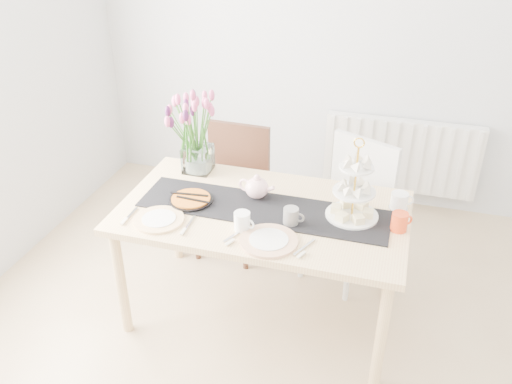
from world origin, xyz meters
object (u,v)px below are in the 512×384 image
(chair_white, at_px, (351,200))
(mug_grey, at_px, (291,216))
(cream_jug, at_px, (399,201))
(plate_left, at_px, (159,220))
(radiator, at_px, (401,156))
(dining_table, at_px, (263,221))
(plate_right, at_px, (269,241))
(chair_brown, at_px, (233,180))
(mug_white, at_px, (242,221))
(cake_stand, at_px, (353,198))
(tart_tin, at_px, (191,200))
(mug_orange, at_px, (399,222))
(tulip_vase, at_px, (196,122))
(teapot, at_px, (257,188))

(chair_white, distance_m, mug_grey, 0.77)
(cream_jug, relative_size, plate_left, 0.35)
(radiator, distance_m, dining_table, 1.71)
(plate_right, bearing_deg, chair_brown, 118.31)
(radiator, bearing_deg, mug_white, -112.84)
(cake_stand, distance_m, tart_tin, 0.91)
(chair_white, bearing_deg, plate_right, -85.35)
(mug_orange, bearing_deg, tulip_vase, 131.26)
(cake_stand, bearing_deg, tulip_vase, 164.65)
(dining_table, height_order, tart_tin, tart_tin)
(mug_orange, bearing_deg, mug_grey, 156.87)
(plate_right, bearing_deg, cream_jug, 40.43)
(cake_stand, bearing_deg, mug_orange, -12.11)
(chair_white, height_order, cake_stand, cake_stand)
(tulip_vase, height_order, teapot, tulip_vase)
(chair_brown, distance_m, mug_grey, 1.00)
(mug_white, bearing_deg, chair_white, 77.03)
(plate_left, bearing_deg, cake_stand, 18.45)
(mug_grey, bearing_deg, plate_left, -166.34)
(cake_stand, relative_size, mug_white, 4.11)
(plate_left, bearing_deg, plate_right, -2.05)
(chair_white, distance_m, teapot, 0.74)
(plate_right, bearing_deg, tulip_vase, 135.17)
(mug_grey, bearing_deg, mug_orange, 10.74)
(chair_brown, distance_m, chair_white, 0.84)
(cake_stand, relative_size, plate_left, 1.54)
(tulip_vase, bearing_deg, chair_white, 14.36)
(chair_white, bearing_deg, tulip_vase, -140.93)
(tart_tin, bearing_deg, mug_orange, 2.37)
(cake_stand, distance_m, mug_grey, 0.35)
(cake_stand, xyz_separation_m, tart_tin, (-0.90, -0.10, -0.11))
(cream_jug, bearing_deg, dining_table, -178.39)
(tulip_vase, height_order, plate_left, tulip_vase)
(chair_white, distance_m, mug_white, 0.97)
(plate_right, bearing_deg, mug_white, 156.61)
(cream_jug, bearing_deg, plate_right, -155.15)
(tulip_vase, xyz_separation_m, mug_white, (0.47, -0.56, -0.28))
(cake_stand, height_order, plate_left, cake_stand)
(cake_stand, height_order, plate_right, cake_stand)
(radiator, height_order, cake_stand, cake_stand)
(cream_jug, bearing_deg, mug_white, -165.49)
(radiator, xyz_separation_m, plate_left, (-1.20, -1.82, 0.31))
(teapot, height_order, tart_tin, teapot)
(dining_table, distance_m, tart_tin, 0.43)
(mug_grey, bearing_deg, tulip_vase, 147.90)
(chair_brown, distance_m, mug_white, 0.99)
(chair_brown, xyz_separation_m, tart_tin, (-0.01, -0.70, 0.24))
(radiator, bearing_deg, tart_tin, -124.88)
(mug_orange, relative_size, plate_right, 0.34)
(teapot, xyz_separation_m, plate_right, (0.18, -0.40, -0.06))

